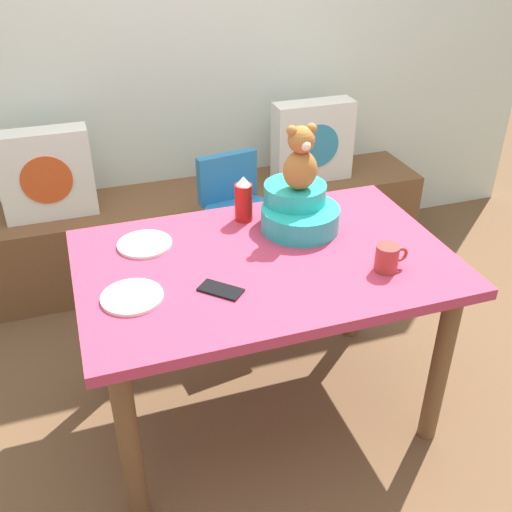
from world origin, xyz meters
The scene contains 15 objects.
ground_plane centered at (0.00, 0.00, 0.00)m, with size 8.00×8.00×0.00m, color brown.
back_wall centered at (0.00, 1.45, 1.30)m, with size 4.40×0.10×2.60m, color silver.
window_bench centered at (0.00, 1.18, 0.23)m, with size 2.60×0.44×0.46m, color brown.
pillow_floral_left centered at (-0.72, 1.16, 0.68)m, with size 0.44×0.15×0.44m.
pillow_floral_right centered at (0.68, 1.16, 0.68)m, with size 0.44×0.15×0.44m.
book_stack centered at (0.22, 1.18, 0.49)m, with size 0.20×0.14×0.06m, color #525974.
dining_table centered at (0.00, 0.00, 0.63)m, with size 1.32×0.86×0.74m.
highchair centered at (0.13, 0.74, 0.52)m, with size 0.37×0.49×0.79m.
infant_seat_teal centered at (0.20, 0.18, 0.81)m, with size 0.30×0.33×0.16m.
teddy_bear centered at (0.20, 0.18, 1.02)m, with size 0.13×0.12×0.25m.
ketchup_bottle centered at (0.02, 0.30, 0.83)m, with size 0.07×0.07×0.18m.
coffee_mug centered at (0.37, -0.21, 0.79)m, with size 0.12×0.08×0.09m.
dinner_plate_near centered at (-0.39, 0.22, 0.75)m, with size 0.20×0.20×0.01m, color white.
dinner_plate_far centered at (-0.48, -0.10, 0.75)m, with size 0.20×0.20×0.01m, color white.
cell_phone centered at (-0.20, -0.15, 0.74)m, with size 0.07×0.14×0.01m, color black.
Camera 1 is at (-0.60, -1.69, 1.85)m, focal length 41.69 mm.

